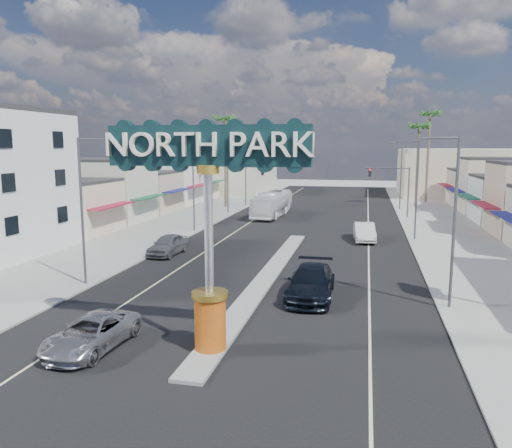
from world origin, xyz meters
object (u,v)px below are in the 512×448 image
at_px(streetlight_r_near, 451,214).
at_px(streetlight_r_mid, 415,185).
at_px(traffic_signal_right, 393,182).
at_px(palm_left_far, 225,124).
at_px(suv_left, 91,333).
at_px(car_parked_right, 364,232).
at_px(streetlight_r_far, 400,172).
at_px(palm_right_far, 430,119).
at_px(suv_right, 311,282).
at_px(streetlight_l_near, 84,204).
at_px(streetlight_l_mid, 195,181).
at_px(palm_right_mid, 419,130).
at_px(car_parked_left, 168,245).
at_px(gateway_sign, 208,211).
at_px(traffic_signal_left, 242,180).
at_px(streetlight_l_far, 247,170).
at_px(city_bus, 272,204).

xyz_separation_m(streetlight_r_near, streetlight_r_mid, (0.00, 20.00, 0.00)).
distance_m(traffic_signal_right, palm_left_far, 24.09).
relative_size(palm_left_far, suv_left, 2.62).
bearing_deg(streetlight_r_near, suv_left, -150.32).
bearing_deg(car_parked_right, streetlight_r_far, 74.76).
distance_m(streetlight_r_mid, palm_right_far, 33.14).
xyz_separation_m(traffic_signal_right, streetlight_r_far, (1.25, 8.01, 0.79)).
bearing_deg(suv_right, streetlight_l_near, -178.97).
distance_m(streetlight_l_near, suv_left, 11.22).
xyz_separation_m(streetlight_l_mid, palm_right_mid, (23.43, 26.00, 5.54)).
xyz_separation_m(traffic_signal_right, palm_left_far, (-22.18, 6.01, 7.22)).
height_order(streetlight_r_mid, car_parked_left, streetlight_r_mid).
distance_m(gateway_sign, palm_right_far, 62.20).
relative_size(traffic_signal_left, streetlight_r_far, 0.67).
height_order(traffic_signal_right, car_parked_right, traffic_signal_right).
xyz_separation_m(car_parked_left, car_parked_right, (15.11, 9.26, 0.01)).
xyz_separation_m(streetlight_l_mid, palm_left_far, (-2.57, 20.00, 6.43)).
bearing_deg(car_parked_right, suv_right, -103.72).
xyz_separation_m(streetlight_l_near, streetlight_l_mid, (0.00, 20.00, 0.00)).
height_order(traffic_signal_left, streetlight_r_mid, streetlight_r_mid).
bearing_deg(suv_left, palm_right_far, 76.10).
bearing_deg(traffic_signal_right, streetlight_l_near, -119.99).
xyz_separation_m(streetlight_r_mid, palm_right_mid, (2.57, 26.00, 5.54)).
height_order(traffic_signal_right, palm_right_far, palm_right_far).
height_order(traffic_signal_right, streetlight_r_mid, streetlight_r_mid).
bearing_deg(streetlight_l_mid, streetlight_r_far, 46.52).
relative_size(traffic_signal_right, streetlight_l_mid, 0.67).
relative_size(gateway_sign, streetlight_r_near, 1.02).
bearing_deg(streetlight_l_far, palm_right_mid, 9.69).
relative_size(streetlight_l_far, car_parked_right, 1.81).
bearing_deg(streetlight_r_far, palm_right_far, 65.45).
bearing_deg(palm_left_far, palm_right_far, 23.20).
bearing_deg(streetlight_l_near, suv_right, 1.77).
xyz_separation_m(traffic_signal_left, suv_left, (4.19, -42.78, -3.58)).
xyz_separation_m(streetlight_r_far, palm_right_far, (4.57, 10.00, 7.32)).
height_order(palm_right_far, suv_left, palm_right_far).
bearing_deg(streetlight_r_near, suv_right, 176.63).
height_order(traffic_signal_left, car_parked_left, traffic_signal_left).
bearing_deg(palm_right_far, streetlight_l_near, -116.06).
bearing_deg(palm_left_far, traffic_signal_left, -57.57).
bearing_deg(city_bus, palm_right_mid, 41.37).
height_order(traffic_signal_left, suv_right, traffic_signal_left).
xyz_separation_m(traffic_signal_left, car_parked_left, (0.18, -24.69, -3.47)).
bearing_deg(suv_right, palm_left_far, 111.58).
bearing_deg(palm_left_far, streetlight_r_near, -59.64).
bearing_deg(traffic_signal_left, car_parked_right, -45.25).
relative_size(palm_right_mid, car_parked_left, 2.56).
height_order(gateway_sign, streetlight_r_near, gateway_sign).
bearing_deg(streetlight_r_far, suv_left, -106.89).
bearing_deg(streetlight_l_near, traffic_signal_right, 60.01).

